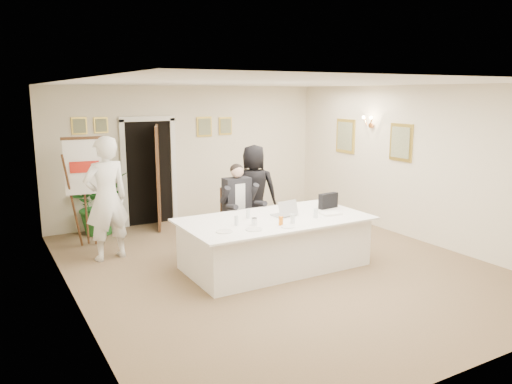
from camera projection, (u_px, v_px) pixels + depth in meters
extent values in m
plane|color=brown|center=(276.00, 265.00, 7.85)|extent=(7.00, 7.00, 0.00)
cube|color=white|center=(278.00, 83.00, 7.30)|extent=(6.00, 7.00, 0.02)
cube|color=beige|center=(189.00, 153.00, 10.55)|extent=(6.00, 0.10, 2.80)
cube|color=beige|center=(478.00, 232.00, 4.59)|extent=(6.00, 0.10, 2.80)
cube|color=beige|center=(70.00, 197.00, 6.12)|extent=(0.10, 7.00, 2.80)
cube|color=beige|center=(417.00, 164.00, 9.03)|extent=(0.10, 7.00, 2.80)
cube|color=black|center=(149.00, 173.00, 10.16)|extent=(0.92, 0.06, 2.10)
cube|color=white|center=(124.00, 175.00, 9.88)|extent=(0.10, 0.06, 2.20)
cube|color=white|center=(174.00, 171.00, 10.39)|extent=(0.10, 0.06, 2.20)
cube|color=#3F1F14|center=(158.00, 177.00, 9.83)|extent=(0.33, 0.81, 2.02)
cube|color=silver|center=(275.00, 243.00, 7.71)|extent=(2.70, 1.35, 0.75)
cube|color=silver|center=(275.00, 219.00, 7.64)|extent=(2.88, 1.53, 0.03)
cube|color=white|center=(85.00, 167.00, 8.44)|extent=(0.67, 0.27, 0.92)
imported|color=white|center=(106.00, 199.00, 7.95)|extent=(0.81, 0.61, 2.00)
imported|color=black|center=(254.00, 191.00, 9.28)|extent=(1.01, 0.91, 1.73)
imported|color=#216423|center=(98.00, 204.00, 9.49)|extent=(1.38, 1.35, 1.16)
cube|color=black|center=(328.00, 201.00, 8.27)|extent=(0.37, 0.14, 0.25)
cube|color=white|center=(331.00, 214.00, 7.86)|extent=(0.33, 0.26, 0.03)
cylinder|color=white|center=(224.00, 232.00, 6.87)|extent=(0.28, 0.28, 0.01)
cylinder|color=white|center=(254.00, 229.00, 6.98)|extent=(0.26, 0.26, 0.01)
cylinder|color=white|center=(288.00, 227.00, 7.12)|extent=(0.22, 0.22, 0.01)
cylinder|color=silver|center=(236.00, 221.00, 7.21)|extent=(0.07, 0.07, 0.14)
cylinder|color=silver|center=(293.00, 219.00, 7.32)|extent=(0.08, 0.08, 0.14)
cylinder|color=silver|center=(316.00, 213.00, 7.64)|extent=(0.09, 0.09, 0.14)
cylinder|color=silver|center=(248.00, 214.00, 7.61)|extent=(0.07, 0.07, 0.14)
cylinder|color=orange|center=(281.00, 221.00, 7.21)|extent=(0.07, 0.07, 0.13)
cylinder|color=silver|center=(254.00, 222.00, 7.21)|extent=(0.11, 0.11, 0.11)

